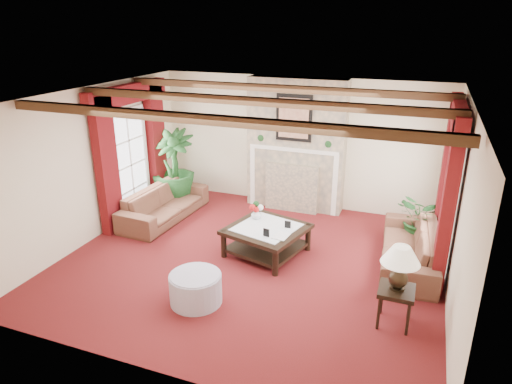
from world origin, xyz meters
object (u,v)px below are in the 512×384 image
at_px(sofa_right, 410,241).
at_px(coffee_table, 266,240).
at_px(potted_palm, 174,183).
at_px(ottoman, 196,289).
at_px(sofa_left, 164,199).
at_px(side_table, 395,306).

xyz_separation_m(sofa_right, coffee_table, (-2.29, -0.48, -0.18)).
relative_size(potted_palm, ottoman, 2.28).
bearing_deg(sofa_left, coffee_table, -102.47).
height_order(potted_palm, side_table, potted_palm).
bearing_deg(coffee_table, ottoman, -90.21).
xyz_separation_m(sofa_left, coffee_table, (2.40, -0.68, -0.17)).
relative_size(potted_palm, coffee_table, 1.42).
bearing_deg(sofa_left, side_table, -109.34).
xyz_separation_m(sofa_left, ottoman, (1.95, -2.38, -0.20)).
distance_m(side_table, ottoman, 2.69).
distance_m(sofa_right, side_table, 1.72).
relative_size(side_table, ottoman, 0.72).
relative_size(sofa_right, potted_palm, 1.29).
relative_size(sofa_left, potted_palm, 1.28).
bearing_deg(sofa_left, sofa_right, -89.22).
xyz_separation_m(sofa_right, side_table, (-0.09, -1.71, -0.15)).
bearing_deg(sofa_right, sofa_left, -96.08).
bearing_deg(ottoman, sofa_right, 38.56).
bearing_deg(side_table, sofa_right, 87.14).
bearing_deg(side_table, coffee_table, 150.65).
relative_size(sofa_left, coffee_table, 1.82).
distance_m(potted_palm, ottoman, 3.86).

